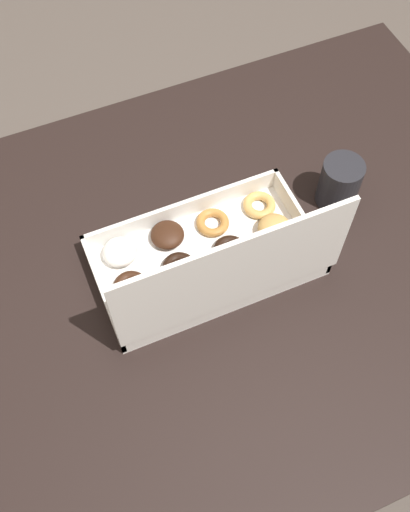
% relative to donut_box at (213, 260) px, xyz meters
% --- Properties ---
extents(ground_plane, '(8.00, 8.00, 0.00)m').
position_rel_donut_box_xyz_m(ground_plane, '(-0.01, -0.00, -0.75)').
color(ground_plane, '#564C44').
extents(dining_table, '(1.30, 0.94, 0.71)m').
position_rel_donut_box_xyz_m(dining_table, '(-0.01, -0.00, -0.13)').
color(dining_table, black).
rests_on(dining_table, ground_plane).
extents(donut_box, '(0.40, 0.23, 0.24)m').
position_rel_donut_box_xyz_m(donut_box, '(0.00, 0.00, 0.00)').
color(donut_box, white).
rests_on(donut_box, dining_table).
extents(coffee_mug, '(0.08, 0.08, 0.10)m').
position_rel_donut_box_xyz_m(coffee_mug, '(-0.29, -0.06, 0.01)').
color(coffee_mug, '#232328').
rests_on(coffee_mug, dining_table).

